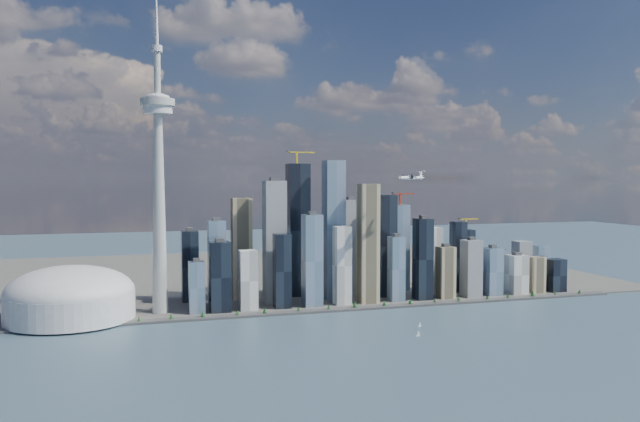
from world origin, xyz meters
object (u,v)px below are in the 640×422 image
object	(u,v)px
airplane	(411,177)
sailboat_east	(420,325)
needle_tower	(159,174)
sailboat_west	(418,334)
dome_stadium	(70,297)

from	to	relation	value
airplane	sailboat_east	size ratio (longest dim) A/B	6.86
needle_tower	sailboat_west	world-z (taller)	needle_tower
dome_stadium	airplane	size ratio (longest dim) A/B	3.39
needle_tower	airplane	xyz separation A→B (m)	(415.39, -96.34, -4.95)
sailboat_west	airplane	bearing A→B (deg)	61.97
airplane	dome_stadium	bearing A→B (deg)	151.41
dome_stadium	airplane	xyz separation A→B (m)	(555.39, -86.34, 191.45)
dome_stadium	sailboat_west	size ratio (longest dim) A/B	20.09
dome_stadium	sailboat_east	distance (m)	557.66
dome_stadium	sailboat_west	world-z (taller)	dome_stadium
needle_tower	dome_stadium	size ratio (longest dim) A/B	2.75
needle_tower	dome_stadium	distance (m)	241.40
needle_tower	dome_stadium	world-z (taller)	needle_tower
sailboat_west	sailboat_east	bearing A→B (deg)	55.18
needle_tower	sailboat_west	xyz separation A→B (m)	(353.30, -257.87, -232.64)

